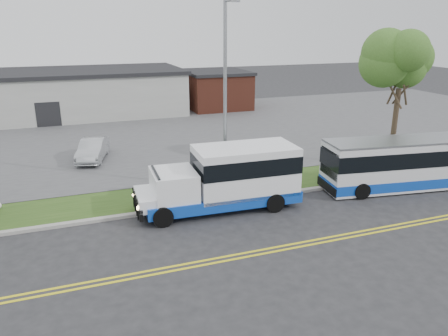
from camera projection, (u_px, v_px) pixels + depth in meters
name	position (u px, v px, depth m)	size (l,w,h in m)	color
ground	(185.00, 219.00, 19.94)	(140.00, 140.00, 0.00)	#28282B
lane_line_north	(212.00, 259.00, 16.50)	(70.00, 0.12, 0.01)	yellow
lane_line_south	(214.00, 263.00, 16.24)	(70.00, 0.12, 0.01)	yellow
curb	(179.00, 208.00, 20.89)	(80.00, 0.30, 0.15)	#9E9B93
verge	(170.00, 196.00, 22.51)	(80.00, 3.30, 0.10)	#2B4918
parking_lot	(129.00, 134.00, 35.08)	(80.00, 25.00, 0.10)	#4C4C4F
commercial_building	(48.00, 94.00, 41.36)	(25.40, 10.40, 4.35)	#9E9E99
brick_wing	(215.00, 89.00, 45.94)	(6.30, 7.30, 3.90)	brown
tree_east	(402.00, 65.00, 25.26)	(5.20, 5.20, 8.33)	#33281C
streetlight_near	(226.00, 92.00, 21.71)	(0.35, 1.53, 9.50)	gray
shuttle_bus	(230.00, 176.00, 20.74)	(7.90, 2.92, 2.98)	#1040AE
transit_bus	(412.00, 163.00, 23.45)	(9.99, 3.57, 2.71)	silver
parked_car_a	(93.00, 149.00, 28.13)	(1.45, 4.17, 1.37)	#A5A8AC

